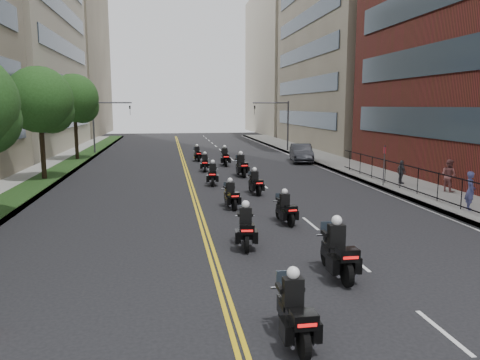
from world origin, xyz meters
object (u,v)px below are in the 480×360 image
at_px(motorcycle_7, 241,167).
at_px(pedestrian_b, 449,175).
at_px(motorcycle_0, 294,313).
at_px(motorcycle_8, 205,164).
at_px(motorcycle_4, 231,196).
at_px(motorcycle_6, 213,175).
at_px(motorcycle_5, 255,184).
at_px(pedestrian_c, 401,172).
at_px(motorcycle_9, 225,158).
at_px(motorcycle_10, 197,154).
at_px(motorcycle_2, 246,229).
at_px(parked_sedan, 301,153).
at_px(motorcycle_3, 285,210).
at_px(pedestrian_a, 470,191).
at_px(motorcycle_1, 338,253).

xyz_separation_m(motorcycle_7, pedestrian_b, (10.82, -8.60, 0.36)).
bearing_deg(motorcycle_0, motorcycle_8, 88.93).
relative_size(motorcycle_4, motorcycle_6, 0.93).
distance_m(motorcycle_5, motorcycle_6, 4.15).
bearing_deg(pedestrian_c, motorcycle_9, 34.89).
relative_size(motorcycle_8, motorcycle_9, 0.87).
distance_m(motorcycle_10, pedestrian_c, 19.76).
height_order(motorcycle_2, motorcycle_7, motorcycle_7).
distance_m(motorcycle_9, motorcycle_10, 4.35).
relative_size(motorcycle_10, parked_sedan, 0.42).
xyz_separation_m(motorcycle_3, motorcycle_6, (-2.16, 10.50, 0.04)).
height_order(motorcycle_3, motorcycle_7, motorcycle_7).
bearing_deg(motorcycle_7, pedestrian_a, -60.05).
distance_m(motorcycle_0, motorcycle_3, 10.40).
height_order(motorcycle_6, motorcycle_10, motorcycle_6).
bearing_deg(pedestrian_a, motorcycle_10, 47.82).
relative_size(motorcycle_6, pedestrian_b, 1.18).
bearing_deg(motorcycle_5, motorcycle_4, -124.94).
bearing_deg(motorcycle_6, pedestrian_c, -3.82).
xyz_separation_m(motorcycle_0, pedestrian_b, (13.45, 15.39, 0.43)).
xyz_separation_m(motorcycle_1, motorcycle_7, (0.31, 20.38, -0.01)).
distance_m(motorcycle_8, parked_sedan, 10.32).
distance_m(motorcycle_5, parked_sedan, 16.41).
bearing_deg(motorcycle_7, pedestrian_c, -35.17).
xyz_separation_m(motorcycle_5, motorcycle_8, (-2.09, 10.07, -0.01)).
xyz_separation_m(motorcycle_10, pedestrian_b, (13.36, -18.67, 0.47)).
bearing_deg(motorcycle_10, motorcycle_7, -82.48).
height_order(motorcycle_3, motorcycle_8, motorcycle_8).
bearing_deg(motorcycle_10, motorcycle_2, -96.58).
distance_m(motorcycle_6, pedestrian_c, 12.06).
xyz_separation_m(motorcycle_2, motorcycle_8, (0.14, 20.10, -0.06)).
xyz_separation_m(motorcycle_4, motorcycle_7, (2.18, 10.44, 0.12)).
distance_m(motorcycle_2, pedestrian_a, 12.09).
bearing_deg(pedestrian_a, motorcycle_5, 77.35).
height_order(motorcycle_4, pedestrian_a, pedestrian_a).
xyz_separation_m(motorcycle_6, motorcycle_8, (0.02, 6.51, -0.04)).
xyz_separation_m(motorcycle_1, motorcycle_4, (-1.86, 9.94, -0.13)).
xyz_separation_m(pedestrian_b, pedestrian_c, (-1.38, 2.95, -0.18)).
distance_m(motorcycle_7, pedestrian_c, 11.00).
distance_m(motorcycle_0, motorcycle_10, 34.06).
distance_m(motorcycle_0, motorcycle_5, 17.22).
xyz_separation_m(parked_sedan, pedestrian_b, (4.03, -16.48, 0.26)).
height_order(motorcycle_2, parked_sedan, motorcycle_2).
xyz_separation_m(motorcycle_2, motorcycle_7, (2.51, 16.96, 0.06)).
bearing_deg(motorcycle_3, motorcycle_5, 83.65).
height_order(motorcycle_1, parked_sedan, motorcycle_1).
distance_m(motorcycle_2, parked_sedan, 26.52).
bearing_deg(motorcycle_9, pedestrian_c, -50.03).
bearing_deg(motorcycle_0, pedestrian_a, 42.33).
xyz_separation_m(motorcycle_5, pedestrian_a, (9.26, -6.28, 0.46)).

